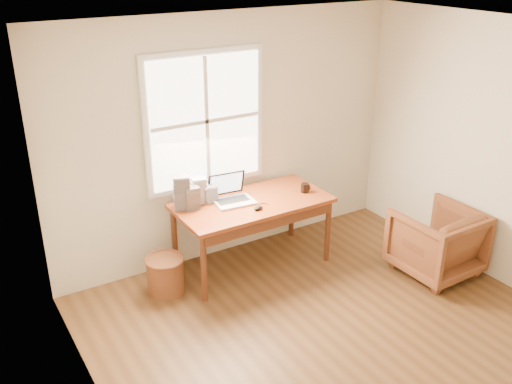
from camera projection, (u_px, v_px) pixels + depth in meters
The scene contains 11 objects.
room_shell at pixel (360, 210), 4.34m from camera, with size 4.04×4.54×2.64m.
desk at pixel (252, 203), 5.87m from camera, with size 1.60×0.80×0.04m, color brown.
armchair at pixel (436, 242), 5.88m from camera, with size 0.76×0.79×0.71m, color brown.
wicker_stool at pixel (166, 275), 5.61m from camera, with size 0.36×0.36×0.36m, color brown.
laptop at pixel (234, 189), 5.76m from camera, with size 0.41×0.43×0.30m, color silver, non-canonical shape.
mouse at pixel (258, 208), 5.66m from camera, with size 0.10×0.06×0.03m, color black.
coffee_mug at pixel (305, 188), 6.05m from camera, with size 0.09×0.09×0.10m, color black.
cd_stack_a at pixel (199, 190), 5.78m from camera, with size 0.14×0.12×0.27m, color silver.
cd_stack_b at pixel (191, 198), 5.66m from camera, with size 0.15×0.13×0.23m, color #29292F.
cd_stack_c at pixel (182, 192), 5.63m from camera, with size 0.16×0.14×0.35m, color gray.
cd_stack_d at pixel (209, 193), 5.82m from camera, with size 0.14×0.12×0.18m, color silver.
Camera 1 is at (-2.74, -2.77, 3.18)m, focal length 40.00 mm.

